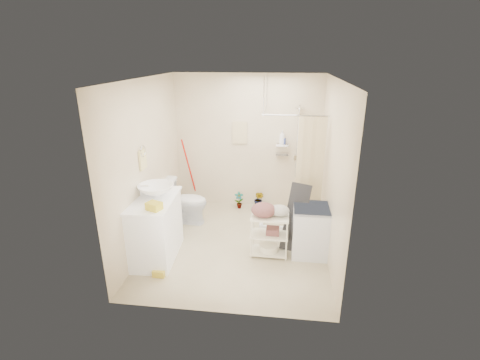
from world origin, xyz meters
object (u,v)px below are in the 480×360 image
object	(u,v)px
vanity	(156,228)
laundry_rack	(269,232)
washing_machine	(310,230)
toilet	(185,201)

from	to	relation	value
vanity	laundry_rack	distance (m)	1.71
laundry_rack	washing_machine	bearing A→B (deg)	11.37
laundry_rack	toilet	bearing A→B (deg)	150.46
washing_machine	toilet	bearing A→B (deg)	159.45
toilet	washing_machine	size ratio (longest dim) A/B	1.04
toilet	laundry_rack	bearing A→B (deg)	-116.19
vanity	toilet	distance (m)	1.20
vanity	laundry_rack	xyz separation A→B (m)	(1.69, 0.26, -0.09)
washing_machine	laundry_rack	size ratio (longest dim) A/B	1.00
vanity	washing_machine	xyz separation A→B (m)	(2.30, 0.37, -0.09)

